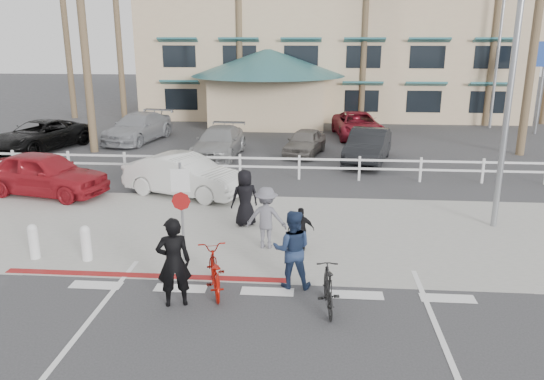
# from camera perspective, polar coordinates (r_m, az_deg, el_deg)

# --- Properties ---
(ground) EXTENTS (140.00, 140.00, 0.00)m
(ground) POSITION_cam_1_polar(r_m,az_deg,el_deg) (11.70, -0.78, -12.27)
(ground) COLOR #333335
(bike_path) EXTENTS (12.00, 16.00, 0.01)m
(bike_path) POSITION_cam_1_polar(r_m,az_deg,el_deg) (10.00, -1.91, -17.70)
(bike_path) COLOR #333335
(bike_path) RESTS_ON ground
(sidewalk_plaza) EXTENTS (22.00, 7.00, 0.01)m
(sidewalk_plaza) POSITION_cam_1_polar(r_m,az_deg,el_deg) (15.79, 0.76, -4.46)
(sidewalk_plaza) COLOR gray
(sidewalk_plaza) RESTS_ON ground
(cross_street) EXTENTS (40.00, 5.00, 0.01)m
(cross_street) POSITION_cam_1_polar(r_m,az_deg,el_deg) (19.57, 1.56, -0.34)
(cross_street) COLOR #333335
(cross_street) RESTS_ON ground
(parking_lot) EXTENTS (50.00, 16.00, 0.01)m
(parking_lot) POSITION_cam_1_polar(r_m,az_deg,el_deg) (28.80, 2.61, 5.04)
(parking_lot) COLOR #333335
(parking_lot) RESTS_ON ground
(curb_red) EXTENTS (7.00, 0.25, 0.02)m
(curb_red) POSITION_cam_1_polar(r_m,az_deg,el_deg) (13.33, -13.38, -8.95)
(curb_red) COLOR maroon
(curb_red) RESTS_ON ground
(rail_fence) EXTENTS (29.40, 0.16, 1.00)m
(rail_fence) POSITION_cam_1_polar(r_m,az_deg,el_deg) (21.35, 3.21, 2.44)
(rail_fence) COLOR silver
(rail_fence) RESTS_ON ground
(building) EXTENTS (28.00, 16.00, 11.30)m
(building) POSITION_cam_1_polar(r_m,az_deg,el_deg) (41.25, 6.31, 16.23)
(building) COLOR #CFB48E
(building) RESTS_ON ground
(sign_post) EXTENTS (0.50, 0.10, 2.90)m
(sign_post) POSITION_cam_1_polar(r_m,az_deg,el_deg) (13.51, -9.67, -1.82)
(sign_post) COLOR gray
(sign_post) RESTS_ON ground
(bollard_0) EXTENTS (0.26, 0.26, 0.95)m
(bollard_0) POSITION_cam_1_polar(r_m,az_deg,el_deg) (14.47, -19.37, -5.41)
(bollard_0) COLOR silver
(bollard_0) RESTS_ON ground
(bollard_1) EXTENTS (0.26, 0.26, 0.95)m
(bollard_1) POSITION_cam_1_polar(r_m,az_deg,el_deg) (15.08, -24.26, -5.07)
(bollard_1) COLOR silver
(bollard_1) RESTS_ON ground
(streetlight_0) EXTENTS (0.60, 2.00, 9.00)m
(streetlight_0) POSITION_cam_1_polar(r_m,az_deg,el_deg) (16.71, 24.39, 11.11)
(streetlight_0) COLOR gray
(streetlight_0) RESTS_ON ground
(streetlight_1) EXTENTS (0.60, 2.00, 9.50)m
(streetlight_1) POSITION_cam_1_polar(r_m,az_deg,el_deg) (35.97, 23.17, 13.65)
(streetlight_1) COLOR gray
(streetlight_1) RESTS_ON ground
(info_sign) EXTENTS (1.20, 0.16, 5.60)m
(info_sign) POSITION_cam_1_polar(r_m,az_deg,el_deg) (34.87, 26.98, 9.93)
(info_sign) COLOR navy
(info_sign) RESTS_ON ground
(palm_0) EXTENTS (4.00, 4.00, 15.00)m
(palm_0) POSITION_cam_1_polar(r_m,az_deg,el_deg) (40.07, -21.53, 17.91)
(palm_0) COLOR #1F5022
(palm_0) RESTS_ON ground
(palm_1) EXTENTS (4.00, 4.00, 13.00)m
(palm_1) POSITION_cam_1_polar(r_m,az_deg,el_deg) (37.56, -16.31, 17.01)
(palm_1) COLOR #1F5022
(palm_1) RESTS_ON ground
(palm_3) EXTENTS (4.00, 4.00, 14.00)m
(palm_3) POSITION_cam_1_polar(r_m,az_deg,el_deg) (35.61, -3.59, 18.48)
(palm_3) COLOR #1F5022
(palm_3) RESTS_ON ground
(palm_4) EXTENTS (4.00, 4.00, 15.00)m
(palm_4) POSITION_cam_1_polar(r_m,az_deg,el_deg) (36.30, 3.27, 19.23)
(palm_4) COLOR #1F5022
(palm_4) RESTS_ON ground
(palm_5) EXTENTS (4.00, 4.00, 13.00)m
(palm_5) POSITION_cam_1_polar(r_m,az_deg,el_deg) (35.38, 10.00, 17.48)
(palm_5) COLOR #1F5022
(palm_5) RESTS_ON ground
(palm_7) EXTENTS (4.00, 4.00, 14.00)m
(palm_7) POSITION_cam_1_polar(r_m,az_deg,el_deg) (36.94, 23.08, 17.20)
(palm_7) COLOR #1F5022
(palm_7) RESTS_ON ground
(palm_10) EXTENTS (4.00, 4.00, 12.00)m
(palm_10) POSITION_cam_1_polar(r_m,az_deg,el_deg) (27.53, -19.69, 16.20)
(palm_10) COLOR #1F5022
(palm_10) RESTS_ON ground
(palm_11) EXTENTS (4.00, 4.00, 14.00)m
(palm_11) POSITION_cam_1_polar(r_m,az_deg,el_deg) (28.12, 26.83, 17.47)
(palm_11) COLOR #1F5022
(palm_11) RESTS_ON ground
(bike_red) EXTENTS (1.11, 1.94, 0.96)m
(bike_red) POSITION_cam_1_polar(r_m,az_deg,el_deg) (12.18, -6.25, -8.64)
(bike_red) COLOR #8E0B03
(bike_red) RESTS_ON ground
(rider_red) EXTENTS (0.84, 0.67, 1.99)m
(rider_red) POSITION_cam_1_polar(r_m,az_deg,el_deg) (11.46, -10.53, -7.65)
(rider_red) COLOR black
(rider_red) RESTS_ON ground
(bike_black) EXTENTS (0.58, 1.64, 0.96)m
(bike_black) POSITION_cam_1_polar(r_m,az_deg,el_deg) (11.39, 6.07, -10.46)
(bike_black) COLOR black
(bike_black) RESTS_ON ground
(rider_black) EXTENTS (0.91, 0.71, 1.85)m
(rider_black) POSITION_cam_1_polar(r_m,az_deg,el_deg) (12.12, 2.18, -6.38)
(rider_black) COLOR #1C2B4A
(rider_black) RESTS_ON ground
(pedestrian_a) EXTENTS (1.16, 0.73, 1.71)m
(pedestrian_a) POSITION_cam_1_polar(r_m,az_deg,el_deg) (14.35, -0.62, -3.00)
(pedestrian_a) COLOR slate
(pedestrian_a) RESTS_ON ground
(pedestrian_child) EXTENTS (0.73, 0.35, 1.21)m
(pedestrian_child) POSITION_cam_1_polar(r_m,az_deg,el_deg) (14.24, 3.14, -4.25)
(pedestrian_child) COLOR black
(pedestrian_child) RESTS_ON ground
(pedestrian_b) EXTENTS (1.01, 0.88, 1.74)m
(pedestrian_b) POSITION_cam_1_polar(r_m,az_deg,el_deg) (16.07, -2.93, -0.84)
(pedestrian_b) COLOR black
(pedestrian_b) RESTS_ON ground
(car_white_sedan) EXTENTS (4.78, 3.05, 1.49)m
(car_white_sedan) POSITION_cam_1_polar(r_m,az_deg,el_deg) (19.39, -9.38, 1.56)
(car_white_sedan) COLOR silver
(car_white_sedan) RESTS_ON ground
(car_red_compact) EXTENTS (4.97, 2.85, 1.59)m
(car_red_compact) POSITION_cam_1_polar(r_m,az_deg,el_deg) (20.89, -23.29, 1.64)
(car_red_compact) COLOR maroon
(car_red_compact) RESTS_ON ground
(lot_car_0) EXTENTS (4.03, 5.89, 1.50)m
(lot_car_0) POSITION_cam_1_polar(r_m,az_deg,el_deg) (29.33, -23.72, 5.37)
(lot_car_0) COLOR black
(lot_car_0) RESTS_ON ground
(lot_car_1) EXTENTS (2.23, 4.94, 1.41)m
(lot_car_1) POSITION_cam_1_polar(r_m,az_deg,el_deg) (25.51, -5.70, 5.12)
(lot_car_1) COLOR gray
(lot_car_1) RESTS_ON ground
(lot_car_2) EXTENTS (2.32, 3.91, 1.25)m
(lot_car_2) POSITION_cam_1_polar(r_m,az_deg,el_deg) (25.92, 3.55, 5.17)
(lot_car_2) COLOR #635E58
(lot_car_2) RESTS_ON ground
(lot_car_3) EXTENTS (2.67, 4.87, 1.52)m
(lot_car_3) POSITION_cam_1_polar(r_m,az_deg,el_deg) (24.60, 10.28, 4.66)
(lot_car_3) COLOR black
(lot_car_3) RESTS_ON ground
(lot_car_4) EXTENTS (3.13, 5.55, 1.52)m
(lot_car_4) POSITION_cam_1_polar(r_m,az_deg,el_deg) (30.15, -14.22, 6.53)
(lot_car_4) COLOR gray
(lot_car_4) RESTS_ON ground
(lot_car_5) EXTENTS (2.91, 5.39, 1.44)m
(lot_car_5) POSITION_cam_1_polar(r_m,az_deg,el_deg) (30.64, 9.19, 6.89)
(lot_car_5) COLOR maroon
(lot_car_5) RESTS_ON ground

